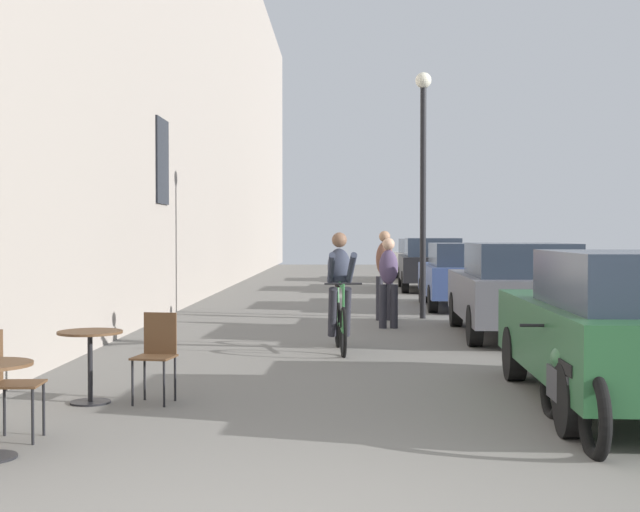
# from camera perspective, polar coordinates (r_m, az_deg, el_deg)

# --- Properties ---
(building_facade_left) EXTENTS (0.54, 68.00, 12.34)m
(building_facade_left) POSITION_cam_1_polar(r_m,az_deg,el_deg) (19.47, -10.34, 14.74)
(building_facade_left) COLOR gray
(building_facade_left) RESTS_ON ground_plane
(cafe_chair_near_toward_street) EXTENTS (0.41, 0.41, 0.89)m
(cafe_chair_near_toward_street) POSITION_cam_1_polar(r_m,az_deg,el_deg) (7.59, -19.71, -7.47)
(cafe_chair_near_toward_street) COLOR black
(cafe_chair_near_toward_street) RESTS_ON ground_plane
(cafe_table_mid) EXTENTS (0.64, 0.64, 0.72)m
(cafe_table_mid) POSITION_cam_1_polar(r_m,az_deg,el_deg) (9.00, -14.81, -6.03)
(cafe_table_mid) COLOR black
(cafe_table_mid) RESTS_ON ground_plane
(cafe_chair_mid_toward_street) EXTENTS (0.43, 0.43, 0.89)m
(cafe_chair_mid_toward_street) POSITION_cam_1_polar(r_m,az_deg,el_deg) (8.91, -10.64, -6.10)
(cafe_chair_mid_toward_street) COLOR black
(cafe_chair_mid_toward_street) RESTS_ON ground_plane
(cyclist_on_bicycle) EXTENTS (0.52, 1.76, 1.74)m
(cyclist_on_bicycle) POSITION_cam_1_polar(r_m,az_deg,el_deg) (12.60, 1.31, -2.54)
(cyclist_on_bicycle) COLOR black
(cyclist_on_bicycle) RESTS_ON ground_plane
(pedestrian_near) EXTENTS (0.35, 0.25, 1.62)m
(pedestrian_near) POSITION_cam_1_polar(r_m,az_deg,el_deg) (15.61, 4.50, -1.42)
(pedestrian_near) COLOR #26262D
(pedestrian_near) RESTS_ON ground_plane
(pedestrian_mid) EXTENTS (0.36, 0.27, 1.75)m
(pedestrian_mid) POSITION_cam_1_polar(r_m,az_deg,el_deg) (17.05, 4.25, -0.91)
(pedestrian_mid) COLOR #26262D
(pedestrian_mid) RESTS_ON ground_plane
(street_lamp) EXTENTS (0.32, 0.32, 4.90)m
(street_lamp) POSITION_cam_1_polar(r_m,az_deg,el_deg) (17.54, 6.76, 6.08)
(street_lamp) COLOR black
(street_lamp) RESTS_ON ground_plane
(parked_car_nearest) EXTENTS (1.92, 4.33, 1.52)m
(parked_car_nearest) POSITION_cam_1_polar(r_m,az_deg,el_deg) (8.95, 19.36, -4.37)
(parked_car_nearest) COLOR #23512D
(parked_car_nearest) RESTS_ON ground_plane
(parked_car_second) EXTENTS (1.95, 4.39, 1.54)m
(parked_car_second) POSITION_cam_1_polar(r_m,az_deg,el_deg) (14.65, 12.66, -2.06)
(parked_car_second) COLOR #595960
(parked_car_second) RESTS_ON ground_plane
(parked_car_third) EXTENTS (1.83, 4.21, 1.49)m
(parked_car_third) POSITION_cam_1_polar(r_m,az_deg,el_deg) (20.13, 9.33, -1.19)
(parked_car_third) COLOR #384C84
(parked_car_third) RESTS_ON ground_plane
(parked_car_fourth) EXTENTS (1.99, 4.48, 1.57)m
(parked_car_fourth) POSITION_cam_1_polar(r_m,az_deg,el_deg) (26.42, 7.28, -0.47)
(parked_car_fourth) COLOR black
(parked_car_fourth) RESTS_ON ground_plane
(parked_car_fifth) EXTENTS (1.90, 4.33, 1.53)m
(parked_car_fifth) POSITION_cam_1_polar(r_m,az_deg,el_deg) (31.98, 6.61, -0.18)
(parked_car_fifth) COLOR beige
(parked_car_fifth) RESTS_ON ground_plane
(parked_motorcycle) EXTENTS (0.62, 2.15, 0.92)m
(parked_motorcycle) POSITION_cam_1_polar(r_m,az_deg,el_deg) (7.67, 16.11, -8.20)
(parked_motorcycle) COLOR black
(parked_motorcycle) RESTS_ON ground_plane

